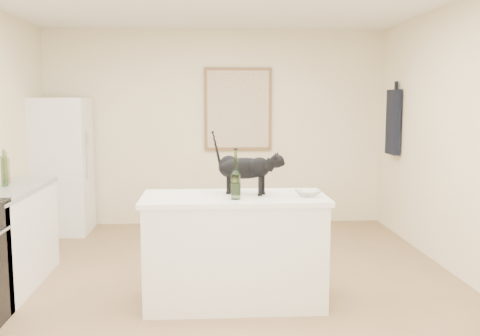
# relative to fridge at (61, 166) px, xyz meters

# --- Properties ---
(floor) EXTENTS (5.50, 5.50, 0.00)m
(floor) POSITION_rel_fridge_xyz_m (1.95, -2.35, -0.85)
(floor) COLOR #9B7452
(floor) RESTS_ON ground
(wall_back) EXTENTS (4.50, 0.00, 4.50)m
(wall_back) POSITION_rel_fridge_xyz_m (1.95, 0.40, 0.45)
(wall_back) COLOR beige
(wall_back) RESTS_ON ground
(wall_front) EXTENTS (4.50, 0.00, 4.50)m
(wall_front) POSITION_rel_fridge_xyz_m (1.95, -5.10, 0.45)
(wall_front) COLOR beige
(wall_front) RESTS_ON ground
(island_base) EXTENTS (1.44, 0.67, 0.86)m
(island_base) POSITION_rel_fridge_xyz_m (2.05, -2.55, -0.42)
(island_base) COLOR white
(island_base) RESTS_ON floor
(island_top) EXTENTS (1.50, 0.70, 0.04)m
(island_top) POSITION_rel_fridge_xyz_m (2.05, -2.55, 0.03)
(island_top) COLOR white
(island_top) RESTS_ON island_base
(left_cabinets) EXTENTS (0.60, 1.40, 0.86)m
(left_cabinets) POSITION_rel_fridge_xyz_m (0.00, -2.05, -0.42)
(left_cabinets) COLOR white
(left_cabinets) RESTS_ON floor
(fridge) EXTENTS (0.68, 0.68, 1.70)m
(fridge) POSITION_rel_fridge_xyz_m (0.00, 0.00, 0.00)
(fridge) COLOR white
(fridge) RESTS_ON floor
(artwork_frame) EXTENTS (0.90, 0.03, 1.10)m
(artwork_frame) POSITION_rel_fridge_xyz_m (2.25, 0.37, 0.70)
(artwork_frame) COLOR brown
(artwork_frame) RESTS_ON wall_back
(artwork_canvas) EXTENTS (0.82, 0.00, 1.02)m
(artwork_canvas) POSITION_rel_fridge_xyz_m (2.25, 0.35, 0.70)
(artwork_canvas) COLOR beige
(artwork_canvas) RESTS_ON wall_back
(hanging_garment) EXTENTS (0.08, 0.34, 0.80)m
(hanging_garment) POSITION_rel_fridge_xyz_m (4.14, -0.30, 0.55)
(hanging_garment) COLOR black
(hanging_garment) RESTS_ON wall_right
(black_cat) EXTENTS (0.57, 0.37, 0.39)m
(black_cat) POSITION_rel_fridge_xyz_m (2.14, -2.48, 0.24)
(black_cat) COLOR black
(black_cat) RESTS_ON island_top
(wine_bottle) EXTENTS (0.08, 0.08, 0.35)m
(wine_bottle) POSITION_rel_fridge_xyz_m (2.05, -2.71, 0.23)
(wine_bottle) COLOR #315A24
(wine_bottle) RESTS_ON island_top
(glass_bowl) EXTENTS (0.21, 0.21, 0.05)m
(glass_bowl) POSITION_rel_fridge_xyz_m (2.64, -2.63, 0.08)
(glass_bowl) COLOR white
(glass_bowl) RESTS_ON island_top
(fridge_paper) EXTENTS (0.02, 0.13, 0.17)m
(fridge_paper) POSITION_rel_fridge_xyz_m (0.34, -0.00, 0.33)
(fridge_paper) COLOR silver
(fridge_paper) RESTS_ON fridge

